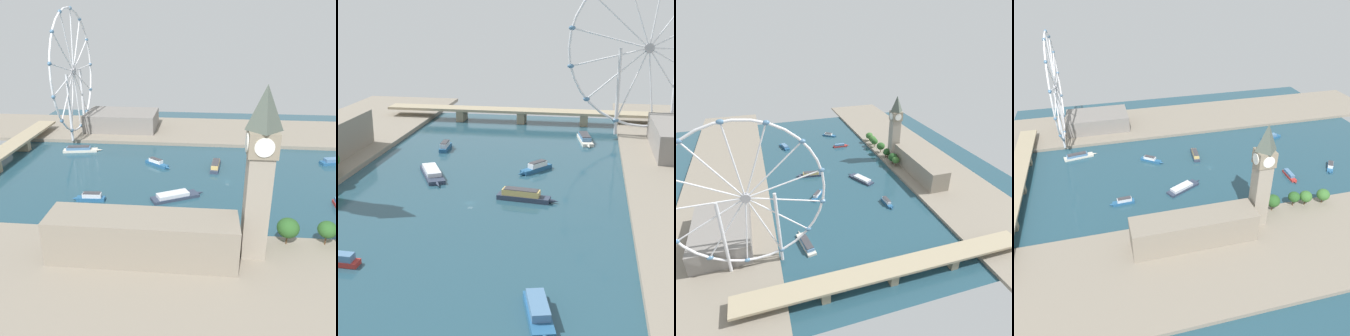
% 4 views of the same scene
% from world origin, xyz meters
% --- Properties ---
extents(ground_plane, '(410.34, 410.34, 0.00)m').
position_xyz_m(ground_plane, '(0.00, 0.00, 0.00)').
color(ground_plane, '#234756').
extents(ferris_wheel, '(111.27, 3.20, 115.61)m').
position_xyz_m(ferris_wheel, '(92.12, 139.31, 62.55)').
color(ferris_wheel, silver).
rests_on(ferris_wheel, riverbank_right).
extents(river_bridge, '(222.34, 17.25, 10.58)m').
position_xyz_m(river_bridge, '(-0.00, 178.64, 8.32)').
color(river_bridge, tan).
rests_on(river_bridge, ground_plane).
extents(tour_boat_0, '(18.19, 22.33, 5.54)m').
position_xyz_m(tour_boat_0, '(25.79, 54.35, 2.18)').
color(tour_boat_0, '#235684').
rests_on(tour_boat_0, ground_plane).
extents(tour_boat_1, '(30.82, 9.33, 5.70)m').
position_xyz_m(tour_boat_1, '(24.96, 8.03, 2.41)').
color(tour_boat_1, '#2D384C').
rests_on(tour_boat_1, ground_plane).
extents(tour_boat_2, '(5.83, 21.46, 5.67)m').
position_xyz_m(tour_boat_2, '(-38.45, 89.73, 2.34)').
color(tour_boat_2, '#235684').
rests_on(tour_boat_2, ground_plane).
extents(tour_boat_5, '(22.48, 35.26, 4.27)m').
position_xyz_m(tour_boat_5, '(-30.51, 35.75, 1.81)').
color(tour_boat_5, '#2D384C').
rests_on(tour_boat_5, ground_plane).
extents(tour_boat_6, '(12.60, 27.80, 4.93)m').
position_xyz_m(tour_boat_6, '(42.70, -87.90, 2.06)').
color(tour_boat_6, '#235684').
rests_on(tour_boat_6, ground_plane).
extents(tour_boat_7, '(12.36, 34.65, 5.05)m').
position_xyz_m(tour_boat_7, '(52.18, 125.72, 2.13)').
color(tour_boat_7, beige).
rests_on(tour_boat_7, ground_plane).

